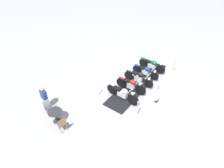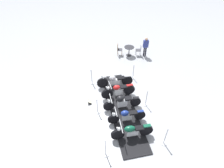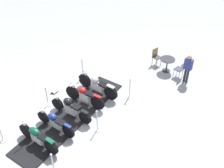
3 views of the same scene
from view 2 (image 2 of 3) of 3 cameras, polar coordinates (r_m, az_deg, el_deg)
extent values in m
plane|color=#A8AAB2|center=(10.63, 3.18, -7.63)|extent=(80.00, 80.00, 0.00)
cube|color=black|center=(10.60, 3.19, -7.53)|extent=(5.95, 4.43, 0.06)
cylinder|color=black|center=(11.63, -3.00, 0.36)|extent=(0.52, 0.66, 0.72)
cylinder|color=black|center=(11.84, 4.79, 1.12)|extent=(0.52, 0.66, 0.72)
cube|color=silver|center=(11.70, 0.93, 0.78)|extent=(0.56, 0.66, 0.34)
ellipsoid|color=#B7BAC1|center=(11.48, 0.16, 1.91)|extent=(0.51, 0.54, 0.33)
cube|color=black|center=(11.60, 2.96, 1.98)|extent=(0.55, 0.62, 0.08)
cube|color=#B7BAC1|center=(11.60, 4.89, 2.60)|extent=(0.36, 0.41, 0.06)
cylinder|color=silver|center=(11.44, -2.56, 1.57)|extent=(0.26, 0.33, 0.60)
cylinder|color=silver|center=(11.22, -2.11, 3.06)|extent=(0.56, 0.40, 0.04)
sphere|color=silver|center=(11.34, -2.59, 2.21)|extent=(0.18, 0.18, 0.18)
cylinder|color=black|center=(10.86, -1.53, -3.13)|extent=(0.43, 0.67, 0.70)
cylinder|color=black|center=(11.17, 5.47, -1.84)|extent=(0.43, 0.67, 0.70)
cube|color=silver|center=(10.96, 2.02, -2.29)|extent=(0.40, 0.52, 0.42)
ellipsoid|color=#AD1919|center=(10.71, 1.44, -1.10)|extent=(0.46, 0.51, 0.29)
cube|color=black|center=(10.85, 3.76, -0.86)|extent=(0.46, 0.54, 0.08)
cube|color=#AD1919|center=(10.92, 5.59, -0.36)|extent=(0.30, 0.40, 0.06)
cylinder|color=silver|center=(10.67, -1.07, -1.87)|extent=(0.22, 0.33, 0.59)
cylinder|color=silver|center=(10.45, -0.60, -0.33)|extent=(0.64, 0.37, 0.04)
sphere|color=silver|center=(10.57, -1.12, -1.24)|extent=(0.18, 0.18, 0.18)
cylinder|color=black|center=(10.24, -1.07, -6.94)|extent=(0.43, 0.58, 0.61)
cylinder|color=black|center=(10.54, 7.45, -5.62)|extent=(0.43, 0.58, 0.61)
cube|color=silver|center=(10.30, 3.27, -5.98)|extent=(0.47, 0.57, 0.43)
ellipsoid|color=black|center=(10.02, 2.60, -4.67)|extent=(0.51, 0.54, 0.34)
cube|color=black|center=(10.15, 5.16, -4.49)|extent=(0.48, 0.51, 0.08)
cube|color=black|center=(10.30, 7.60, -4.33)|extent=(0.30, 0.36, 0.06)
cylinder|color=silver|center=(10.05, -0.73, -5.89)|extent=(0.19, 0.25, 0.53)
cylinder|color=silver|center=(9.83, -0.38, -4.55)|extent=(0.66, 0.43, 0.04)
sphere|color=silver|center=(9.96, -0.94, -5.44)|extent=(0.18, 0.18, 0.18)
cylinder|color=black|center=(9.63, 0.44, -11.03)|extent=(0.41, 0.56, 0.60)
cylinder|color=black|center=(9.91, 8.78, -9.75)|extent=(0.41, 0.56, 0.60)
cube|color=silver|center=(9.71, 4.69, -10.25)|extent=(0.42, 0.51, 0.36)
ellipsoid|color=navy|center=(9.45, 4.06, -9.18)|extent=(0.49, 0.52, 0.30)
cube|color=black|center=(9.58, 6.69, -8.95)|extent=(0.47, 0.51, 0.08)
cube|color=navy|center=(9.66, 8.98, -8.49)|extent=(0.28, 0.34, 0.06)
cylinder|color=silver|center=(9.44, 0.84, -10.01)|extent=(0.20, 0.25, 0.52)
cylinder|color=silver|center=(9.21, 1.26, -8.71)|extent=(0.55, 0.38, 0.04)
sphere|color=silver|center=(9.35, 0.63, -9.59)|extent=(0.18, 0.18, 0.18)
cylinder|color=black|center=(9.05, 1.79, -15.62)|extent=(0.48, 0.63, 0.67)
cylinder|color=black|center=(9.33, 10.74, -14.15)|extent=(0.48, 0.63, 0.67)
cube|color=silver|center=(9.15, 6.36, -14.83)|extent=(0.50, 0.59, 0.35)
ellipsoid|color=#0F5138|center=(8.88, 5.60, -13.89)|extent=(0.54, 0.61, 0.29)
cube|color=black|center=(9.02, 8.73, -13.53)|extent=(0.47, 0.53, 0.08)
cube|color=#0F5138|center=(9.04, 11.02, -12.81)|extent=(0.33, 0.39, 0.06)
cylinder|color=silver|center=(8.82, 2.32, -14.52)|extent=(0.22, 0.28, 0.57)
cylinder|color=silver|center=(8.56, 2.89, -13.12)|extent=(0.67, 0.46, 0.04)
sphere|color=silver|center=(8.70, 2.18, -14.00)|extent=(0.18, 0.18, 0.18)
cylinder|color=silver|center=(8.96, -2.00, -21.21)|extent=(0.36, 0.36, 0.03)
cylinder|color=silver|center=(8.51, -2.09, -19.55)|extent=(0.05, 0.05, 1.01)
sphere|color=silver|center=(8.04, -2.18, -17.61)|extent=(0.09, 0.09, 0.09)
cylinder|color=silver|center=(10.98, 10.48, -6.35)|extent=(0.30, 0.30, 0.03)
cylinder|color=silver|center=(10.61, 10.81, -4.45)|extent=(0.05, 0.05, 1.00)
sphere|color=silver|center=(10.25, 11.18, -2.33)|extent=(0.09, 0.09, 0.09)
cylinder|color=silver|center=(12.76, 6.58, 1.97)|extent=(0.35, 0.35, 0.03)
cylinder|color=silver|center=(12.45, 6.75, 3.77)|extent=(0.05, 0.05, 0.97)
sphere|color=silver|center=(12.15, 6.94, 5.75)|extent=(0.09, 0.09, 0.09)
cylinder|color=silver|center=(9.58, 15.93, -17.42)|extent=(0.33, 0.33, 0.03)
cylinder|color=silver|center=(9.15, 16.55, -15.62)|extent=(0.05, 0.05, 1.04)
sphere|color=silver|center=(8.71, 17.25, -13.56)|extent=(0.09, 0.09, 0.09)
cylinder|color=silver|center=(12.30, -6.26, 0.30)|extent=(0.29, 0.29, 0.03)
cylinder|color=silver|center=(11.97, -6.43, 2.19)|extent=(0.05, 0.05, 1.01)
sphere|color=silver|center=(11.65, -6.63, 4.27)|extent=(0.09, 0.09, 0.09)
cylinder|color=silver|center=(10.44, -4.54, -8.75)|extent=(0.32, 0.32, 0.03)
cylinder|color=silver|center=(10.09, -4.68, -6.98)|extent=(0.05, 0.05, 0.93)
sphere|color=silver|center=(9.72, -4.84, -4.99)|extent=(0.09, 0.09, 0.09)
cube|color=#333338|center=(10.99, -7.09, -5.80)|extent=(0.41, 0.36, 0.02)
cube|color=beige|center=(10.89, -7.15, -5.30)|extent=(0.41, 0.39, 0.18)
cylinder|color=#2D2D33|center=(15.21, 5.30, 9.07)|extent=(0.44, 0.44, 0.02)
cylinder|color=#2D2D33|center=(15.03, 5.38, 10.26)|extent=(0.07, 0.07, 0.71)
cylinder|color=#2D2D33|center=(14.85, 5.47, 11.49)|extent=(0.79, 0.79, 0.03)
cylinder|color=olive|center=(15.26, 3.16, 10.25)|extent=(0.03, 0.03, 0.47)
cylinder|color=olive|center=(14.97, 3.08, 9.60)|extent=(0.03, 0.03, 0.47)
cylinder|color=olive|center=(15.27, 1.87, 10.33)|extent=(0.03, 0.03, 0.47)
cylinder|color=olive|center=(14.98, 1.76, 9.68)|extent=(0.03, 0.03, 0.47)
cube|color=#3F3F47|center=(14.99, 2.50, 10.80)|extent=(0.56, 0.56, 0.04)
cube|color=olive|center=(14.88, 1.80, 11.70)|extent=(0.28, 0.32, 0.47)
cylinder|color=#B7B7BC|center=(15.03, 7.63, 9.41)|extent=(0.03, 0.03, 0.46)
cylinder|color=#B7B7BC|center=(15.32, 7.49, 10.07)|extent=(0.03, 0.03, 0.46)
cylinder|color=#B7B7BC|center=(15.08, 8.93, 9.38)|extent=(0.03, 0.03, 0.46)
cylinder|color=#B7B7BC|center=(15.37, 8.76, 10.04)|extent=(0.03, 0.03, 0.46)
cube|color=#3F3F47|center=(15.07, 8.29, 10.54)|extent=(0.57, 0.57, 0.04)
cube|color=#B7B7BC|center=(14.98, 9.09, 11.32)|extent=(0.31, 0.29, 0.44)
cylinder|color=#23232D|center=(15.13, 10.58, 10.05)|extent=(0.12, 0.12, 0.81)
cylinder|color=#23232D|center=(15.09, 10.06, 10.04)|extent=(0.12, 0.12, 0.81)
cube|color=navy|center=(14.78, 10.64, 12.37)|extent=(0.42, 0.45, 0.59)
sphere|color=tan|center=(14.60, 10.84, 13.76)|extent=(0.22, 0.22, 0.22)
camera|label=1|loc=(17.08, -28.87, 39.96)|focal=32.91mm
camera|label=3|loc=(8.57, 83.19, 14.07)|focal=45.04mm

